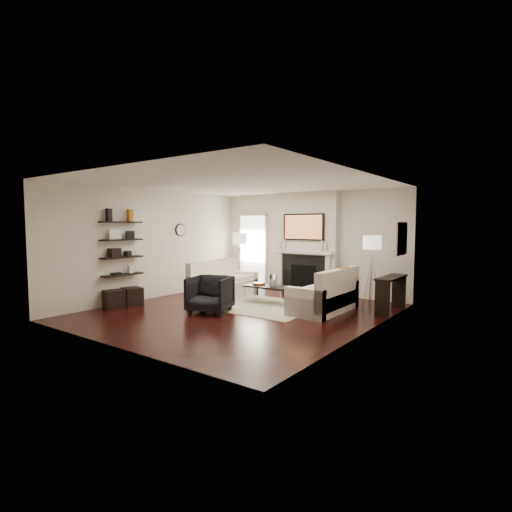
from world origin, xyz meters
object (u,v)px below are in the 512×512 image
Objects in this scene: loveseat_right_base at (323,302)px; ottoman_near at (132,296)px; lamp_left_shade at (240,238)px; coffee_table at (268,286)px; lamp_right_shade at (372,242)px; armchair at (210,292)px; loveseat_left_base at (224,290)px.

loveseat_right_base is 4.50× the size of ottoman_near.
lamp_left_shade is (-3.26, 1.23, 1.24)m from loveseat_right_base.
lamp_right_shade reaches higher than coffee_table.
armchair is (-1.88, -1.50, 0.21)m from loveseat_right_base.
loveseat_left_base is 1.67m from armchair.
lamp_right_shade is 5.59m from ottoman_near.
ottoman_near is at bearing -121.06° from loveseat_left_base.
loveseat_right_base is 2.14× the size of armchair.
loveseat_left_base and coffee_table have the same top height.
lamp_left_shade is (-1.38, 2.73, 1.03)m from armchair.
loveseat_right_base is 4.35m from ottoman_near.
coffee_table is at bearing 3.20° from loveseat_left_base.
loveseat_left_base and loveseat_right_base have the same top height.
lamp_right_shade is (2.09, 1.08, 1.05)m from coffee_table.
loveseat_left_base is 1.00× the size of loveseat_right_base.
ottoman_near is at bearing -146.02° from lamp_right_shade.
loveseat_right_base is 1.45m from coffee_table.
lamp_left_shade is at bearing 159.33° from loveseat_right_base.
loveseat_left_base is at bearing -68.23° from lamp_left_shade.
lamp_left_shade is at bearing 97.11° from armchair.
loveseat_left_base is 2.21m from ottoman_near.
armchair is 2.11× the size of lamp_left_shade.
coffee_table is 2.75× the size of lamp_right_shade.
armchair is 2.11× the size of ottoman_near.
coffee_table is 2.75× the size of lamp_left_shade.
lamp_left_shade is 1.00× the size of lamp_right_shade.
lamp_right_shade is 1.00× the size of ottoman_near.
lamp_right_shade is (0.64, 1.07, 1.24)m from loveseat_right_base.
loveseat_right_base is 1.64× the size of coffee_table.
loveseat_right_base is at bearing 18.97° from armchair.
lamp_right_shade is at bearing 18.80° from loveseat_left_base.
loveseat_right_base is at bearing 27.02° from ottoman_near.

